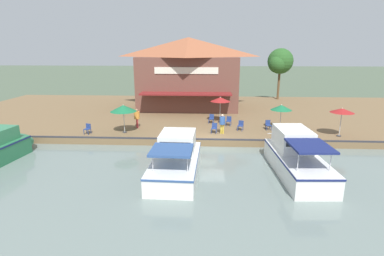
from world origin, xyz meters
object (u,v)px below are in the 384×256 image
object	(u,v)px
cafe_chair_far_corner_seat	(229,121)
motorboat_outer_channel	(177,157)
patio_umbrella_far_corner	(220,99)
cafe_chair_beside_entrance	(211,118)
cafe_chair_under_first_umbrella	(88,128)
patio_umbrella_mid_patio_right	(123,108)
tree_downstream_bank	(280,62)
motorboat_far_downstream	(293,155)
cafe_chair_back_row_seat	(268,124)
patio_umbrella_mid_patio_left	(342,111)
patio_umbrella_back_row	(281,108)
waterfront_restaurant	(188,72)
cafe_chair_facing_river	(241,125)
person_at_quay_edge	(222,121)
person_near_entrance	(137,116)
cafe_chair_mid_patio	(214,128)

from	to	relation	value
cafe_chair_far_corner_seat	motorboat_outer_channel	world-z (taller)	motorboat_outer_channel
patio_umbrella_far_corner	cafe_chair_beside_entrance	distance (m)	1.97
cafe_chair_beside_entrance	cafe_chair_under_first_umbrella	bearing A→B (deg)	-67.81
patio_umbrella_mid_patio_right	tree_downstream_bank	bearing A→B (deg)	136.91
motorboat_far_downstream	motorboat_outer_channel	bearing A→B (deg)	-85.72
cafe_chair_back_row_seat	cafe_chair_far_corner_seat	world-z (taller)	same
patio_umbrella_far_corner	patio_umbrella_mid_patio_left	distance (m)	10.46
cafe_chair_under_first_umbrella	patio_umbrella_back_row	bearing A→B (deg)	98.36
waterfront_restaurant	cafe_chair_beside_entrance	size ratio (longest dim) A/B	13.96
waterfront_restaurant	patio_umbrella_mid_patio_right	xyz separation A→B (m)	(11.71, -4.71, -2.06)
cafe_chair_facing_river	motorboat_far_downstream	bearing A→B (deg)	19.27
patio_umbrella_mid_patio_right	person_at_quay_edge	size ratio (longest dim) A/B	1.44
patio_umbrella_mid_patio_right	patio_umbrella_far_corner	distance (m)	9.20
waterfront_restaurant	cafe_chair_facing_river	world-z (taller)	waterfront_restaurant
cafe_chair_back_row_seat	cafe_chair_facing_river	world-z (taller)	same
person_near_entrance	cafe_chair_facing_river	bearing A→B (deg)	87.78
cafe_chair_facing_river	person_at_quay_edge	distance (m)	2.10
cafe_chair_facing_river	person_near_entrance	world-z (taller)	person_near_entrance
cafe_chair_beside_entrance	cafe_chair_under_first_umbrella	distance (m)	11.21
cafe_chair_beside_entrance	person_near_entrance	xyz separation A→B (m)	(2.11, -6.68, 0.62)
cafe_chair_far_corner_seat	patio_umbrella_mid_patio_right	bearing A→B (deg)	-72.53
patio_umbrella_back_row	person_at_quay_edge	bearing A→B (deg)	-70.93
patio_umbrella_mid_patio_right	motorboat_far_downstream	size ratio (longest dim) A/B	0.30
waterfront_restaurant	patio_umbrella_back_row	bearing A→B (deg)	41.64
patio_umbrella_back_row	motorboat_outer_channel	distance (m)	11.97
cafe_chair_mid_patio	cafe_chair_under_first_umbrella	bearing A→B (deg)	-85.79
patio_umbrella_back_row	tree_downstream_bank	size ratio (longest dim) A/B	0.32
waterfront_restaurant	patio_umbrella_back_row	world-z (taller)	waterfront_restaurant
waterfront_restaurant	patio_umbrella_far_corner	distance (m)	8.59
waterfront_restaurant	patio_umbrella_back_row	distance (m)	13.35
patio_umbrella_mid_patio_left	waterfront_restaurant	bearing A→B (deg)	-132.41
patio_umbrella_far_corner	cafe_chair_far_corner_seat	world-z (taller)	patio_umbrella_far_corner
patio_umbrella_mid_patio_left	cafe_chair_far_corner_seat	size ratio (longest dim) A/B	2.77
cafe_chair_back_row_seat	cafe_chair_facing_river	distance (m)	2.46
cafe_chair_beside_entrance	cafe_chair_facing_river	distance (m)	3.52
cafe_chair_mid_patio	person_near_entrance	bearing A→B (deg)	-101.05
person_near_entrance	patio_umbrella_back_row	bearing A→B (deg)	91.33
cafe_chair_beside_entrance	cafe_chair_mid_patio	world-z (taller)	same
cafe_chair_far_corner_seat	tree_downstream_bank	bearing A→B (deg)	152.80
patio_umbrella_mid_patio_right	motorboat_outer_channel	world-z (taller)	patio_umbrella_mid_patio_right
tree_downstream_bank	patio_umbrella_mid_patio_left	bearing A→B (deg)	3.25
person_near_entrance	motorboat_far_downstream	distance (m)	14.01
cafe_chair_under_first_umbrella	motorboat_outer_channel	world-z (taller)	motorboat_outer_channel
patio_umbrella_far_corner	motorboat_outer_channel	xyz separation A→B (m)	(10.71, -3.07, -1.89)
patio_umbrella_back_row	person_at_quay_edge	size ratio (longest dim) A/B	1.32
cafe_chair_beside_entrance	cafe_chair_mid_patio	distance (m)	3.46
motorboat_far_downstream	person_at_quay_edge	bearing A→B (deg)	-145.54
waterfront_restaurant	cafe_chair_under_first_umbrella	size ratio (longest dim) A/B	13.96
patio_umbrella_mid_patio_right	patio_umbrella_mid_patio_left	bearing A→B (deg)	89.35
patio_umbrella_mid_patio_left	motorboat_outer_channel	xyz separation A→B (m)	(6.40, -12.60, -1.80)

